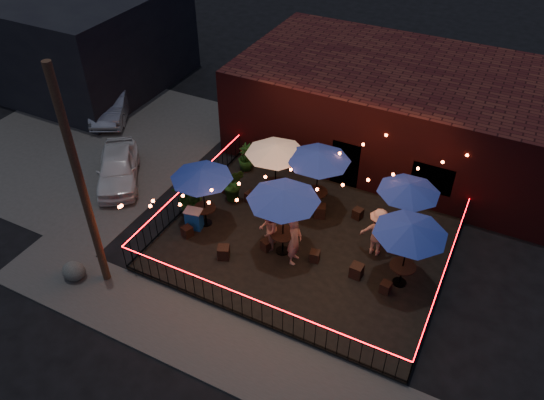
# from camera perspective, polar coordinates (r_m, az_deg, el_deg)

# --- Properties ---
(ground) EXTENTS (110.00, 110.00, 0.00)m
(ground) POSITION_cam_1_polar(r_m,az_deg,el_deg) (18.49, 0.87, -8.72)
(ground) COLOR black
(ground) RESTS_ON ground
(patio) EXTENTS (10.00, 8.00, 0.15)m
(patio) POSITION_cam_1_polar(r_m,az_deg,el_deg) (19.72, 3.45, -4.74)
(patio) COLOR black
(patio) RESTS_ON ground
(sidewalk) EXTENTS (18.00, 2.50, 0.05)m
(sidewalk) POSITION_cam_1_polar(r_m,az_deg,el_deg) (16.69, -4.27, -15.98)
(sidewalk) COLOR #3D3B38
(sidewalk) RESTS_ON ground
(parking_lot) EXTENTS (11.00, 12.00, 0.02)m
(parking_lot) POSITION_cam_1_polar(r_m,az_deg,el_deg) (26.87, -18.80, 6.05)
(parking_lot) COLOR #3D3B38
(parking_lot) RESTS_ON ground
(brick_building) EXTENTS (14.00, 8.00, 4.00)m
(brick_building) POSITION_cam_1_polar(r_m,az_deg,el_deg) (24.64, 13.55, 9.45)
(brick_building) COLOR #350E10
(brick_building) RESTS_ON ground
(background_building) EXTENTS (12.00, 9.00, 5.00)m
(background_building) POSITION_cam_1_polar(r_m,az_deg,el_deg) (32.91, -21.74, 16.34)
(background_building) COLOR black
(background_building) RESTS_ON ground
(utility_pole) EXTENTS (0.26, 0.26, 8.00)m
(utility_pole) POSITION_cam_1_polar(r_m,az_deg,el_deg) (16.88, -19.80, 1.35)
(utility_pole) COLOR #3B2318
(utility_pole) RESTS_ON ground
(fence_front) EXTENTS (10.00, 0.04, 1.04)m
(fence_front) POSITION_cam_1_polar(r_m,az_deg,el_deg) (16.83, -2.19, -11.65)
(fence_front) COLOR black
(fence_front) RESTS_ON patio
(fence_left) EXTENTS (0.04, 8.00, 1.04)m
(fence_left) POSITION_cam_1_polar(r_m,az_deg,el_deg) (21.27, -8.86, 0.66)
(fence_left) COLOR black
(fence_left) RESTS_ON patio
(fence_right) EXTENTS (0.04, 8.00, 1.04)m
(fence_right) POSITION_cam_1_polar(r_m,az_deg,el_deg) (18.55, 17.88, -8.01)
(fence_right) COLOR black
(fence_right) RESTS_ON patio
(festoon_lights) EXTENTS (10.02, 8.72, 1.32)m
(festoon_lights) POSITION_cam_1_polar(r_m,az_deg,el_deg) (18.25, 0.46, 1.25)
(festoon_lights) COLOR #F74E22
(festoon_lights) RESTS_ON ground
(cafe_table_0) EXTENTS (2.97, 2.97, 2.53)m
(cafe_table_0) POSITION_cam_1_polar(r_m,az_deg,el_deg) (19.16, -7.60, 2.72)
(cafe_table_0) COLOR black
(cafe_table_0) RESTS_ON patio
(cafe_table_1) EXTENTS (2.86, 2.86, 2.60)m
(cafe_table_1) POSITION_cam_1_polar(r_m,az_deg,el_deg) (20.20, 0.39, 5.42)
(cafe_table_1) COLOR black
(cafe_table_1) RESTS_ON patio
(cafe_table_2) EXTENTS (3.30, 3.30, 2.79)m
(cafe_table_2) POSITION_cam_1_polar(r_m,az_deg,el_deg) (17.63, 1.25, 0.42)
(cafe_table_2) COLOR black
(cafe_table_2) RESTS_ON patio
(cafe_table_3) EXTENTS (3.16, 3.16, 2.69)m
(cafe_table_3) POSITION_cam_1_polar(r_m,az_deg,el_deg) (19.74, 5.04, 4.64)
(cafe_table_3) COLOR black
(cafe_table_3) RESTS_ON patio
(cafe_table_4) EXTENTS (3.04, 3.04, 2.64)m
(cafe_table_4) POSITION_cam_1_polar(r_m,az_deg,el_deg) (17.10, 14.70, -3.13)
(cafe_table_4) COLOR black
(cafe_table_4) RESTS_ON patio
(cafe_table_5) EXTENTS (2.87, 2.87, 2.47)m
(cafe_table_5) POSITION_cam_1_polar(r_m,az_deg,el_deg) (19.04, 14.53, 1.19)
(cafe_table_5) COLOR black
(cafe_table_5) RESTS_ON patio
(bistro_chair_0) EXTENTS (0.44, 0.44, 0.41)m
(bistro_chair_0) POSITION_cam_1_polar(r_m,az_deg,el_deg) (20.03, -9.11, -3.35)
(bistro_chair_0) COLOR black
(bistro_chair_0) RESTS_ON patio
(bistro_chair_1) EXTENTS (0.54, 0.54, 0.49)m
(bistro_chair_1) POSITION_cam_1_polar(r_m,az_deg,el_deg) (18.99, -5.23, -5.62)
(bistro_chair_1) COLOR black
(bistro_chair_1) RESTS_ON patio
(bistro_chair_2) EXTENTS (0.42, 0.42, 0.42)m
(bistro_chair_2) POSITION_cam_1_polar(r_m,az_deg,el_deg) (21.89, -4.86, 1.27)
(bistro_chair_2) COLOR black
(bistro_chair_2) RESTS_ON patio
(bistro_chair_3) EXTENTS (0.44, 0.44, 0.45)m
(bistro_chair_3) POSITION_cam_1_polar(r_m,az_deg,el_deg) (21.35, -2.31, 0.33)
(bistro_chair_3) COLOR black
(bistro_chair_3) RESTS_ON patio
(bistro_chair_4) EXTENTS (0.46, 0.46, 0.41)m
(bistro_chair_4) POSITION_cam_1_polar(r_m,az_deg,el_deg) (19.25, -0.58, -4.84)
(bistro_chair_4) COLOR black
(bistro_chair_4) RESTS_ON patio
(bistro_chair_5) EXTENTS (0.40, 0.40, 0.40)m
(bistro_chair_5) POSITION_cam_1_polar(r_m,az_deg,el_deg) (18.90, 4.62, -6.03)
(bistro_chair_5) COLOR black
(bistro_chair_5) RESTS_ON patio
(bistro_chair_6) EXTENTS (0.55, 0.55, 0.51)m
(bistro_chair_6) POSITION_cam_1_polar(r_m,az_deg,el_deg) (20.68, 5.18, -1.19)
(bistro_chair_6) COLOR black
(bistro_chair_6) RESTS_ON patio
(bistro_chair_7) EXTENTS (0.42, 0.42, 0.42)m
(bistro_chair_7) POSITION_cam_1_polar(r_m,az_deg,el_deg) (20.82, 9.22, -1.44)
(bistro_chair_7) COLOR black
(bistro_chair_7) RESTS_ON patio
(bistro_chair_8) EXTENTS (0.43, 0.43, 0.49)m
(bistro_chair_8) POSITION_cam_1_polar(r_m,az_deg,el_deg) (18.51, 9.08, -7.52)
(bistro_chair_8) COLOR black
(bistro_chair_8) RESTS_ON patio
(bistro_chair_9) EXTENTS (0.37, 0.37, 0.40)m
(bistro_chair_9) POSITION_cam_1_polar(r_m,az_deg,el_deg) (18.23, 12.12, -9.17)
(bistro_chair_9) COLOR black
(bistro_chair_9) RESTS_ON patio
(bistro_chair_10) EXTENTS (0.36, 0.36, 0.40)m
(bistro_chair_10) POSITION_cam_1_polar(r_m,az_deg,el_deg) (20.56, 11.90, -2.49)
(bistro_chair_10) COLOR black
(bistro_chair_10) RESTS_ON patio
(bistro_chair_11) EXTENTS (0.35, 0.35, 0.41)m
(bistro_chair_11) POSITION_cam_1_polar(r_m,az_deg,el_deg) (20.61, 15.84, -3.13)
(bistro_chair_11) COLOR black
(bistro_chair_11) RESTS_ON patio
(patron_a) EXTENTS (0.52, 0.73, 1.91)m
(patron_a) POSITION_cam_1_polar(r_m,az_deg,el_deg) (18.33, 2.45, -4.40)
(patron_a) COLOR #D1AF86
(patron_a) RESTS_ON patio
(patron_b) EXTENTS (0.91, 1.03, 1.78)m
(patron_b) POSITION_cam_1_polar(r_m,az_deg,el_deg) (18.82, -0.43, -3.21)
(patron_b) COLOR tan
(patron_b) RESTS_ON patio
(patron_c) EXTENTS (1.26, 0.74, 1.94)m
(patron_c) POSITION_cam_1_polar(r_m,az_deg,el_deg) (18.96, 11.30, -3.45)
(patron_c) COLOR tan
(patron_c) RESTS_ON patio
(potted_shrub_a) EXTENTS (1.69, 1.59, 1.50)m
(potted_shrub_a) POSITION_cam_1_polar(r_m,az_deg,el_deg) (20.67, -8.66, 0.23)
(potted_shrub_a) COLOR #1C3D12
(potted_shrub_a) RESTS_ON patio
(potted_shrub_b) EXTENTS (1.05, 0.96, 1.55)m
(potted_shrub_b) POSITION_cam_1_polar(r_m,az_deg,el_deg) (21.15, -4.12, 1.72)
(potted_shrub_b) COLOR #153C0E
(potted_shrub_b) RESTS_ON patio
(potted_shrub_c) EXTENTS (0.89, 0.89, 1.23)m
(potted_shrub_c) POSITION_cam_1_polar(r_m,az_deg,el_deg) (22.98, -2.84, 4.64)
(potted_shrub_c) COLOR #16340D
(potted_shrub_c) RESTS_ON patio
(cooler) EXTENTS (0.71, 0.57, 0.84)m
(cooler) POSITION_cam_1_polar(r_m,az_deg,el_deg) (20.19, -8.39, -2.01)
(cooler) COLOR #0E43A0
(cooler) RESTS_ON patio
(boulder) EXTENTS (1.00, 0.90, 0.68)m
(boulder) POSITION_cam_1_polar(r_m,az_deg,el_deg) (19.57, -20.55, -7.18)
(boulder) COLOR #3F403B
(boulder) RESTS_ON ground
(car_white) EXTENTS (3.69, 4.21, 1.37)m
(car_white) POSITION_cam_1_polar(r_m,az_deg,el_deg) (23.37, -16.27, 3.37)
(car_white) COLOR white
(car_white) RESTS_ON ground
(car_silver) EXTENTS (3.38, 4.55, 1.43)m
(car_silver) POSITION_cam_1_polar(r_m,az_deg,el_deg) (28.45, -16.73, 10.06)
(car_silver) COLOR #A7A6AE
(car_silver) RESTS_ON ground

